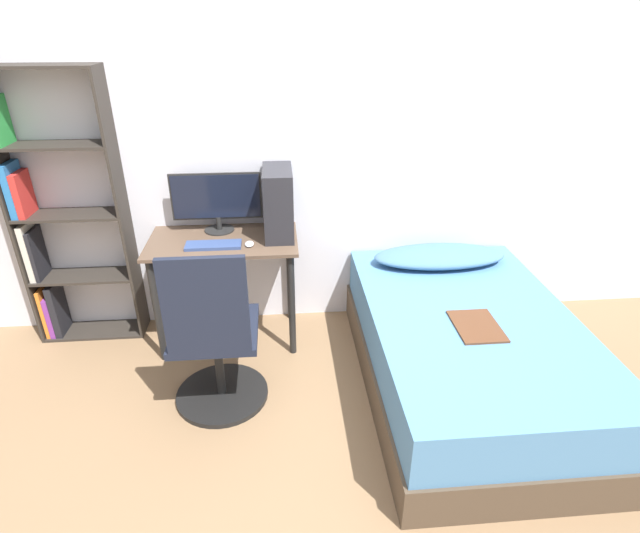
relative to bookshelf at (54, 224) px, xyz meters
The scene contains 12 objects.
ground_plane 2.22m from the bookshelf, 38.84° to the right, with size 14.00×14.00×0.00m, color #846647.
wall_back 1.66m from the bookshelf, ahead, with size 8.00×0.05×2.50m.
desk 1.11m from the bookshelf, ahead, with size 0.95×0.53×0.75m.
bookshelf is the anchor object (origin of this frame).
office_chair 1.42m from the bookshelf, 37.88° to the right, with size 0.54×0.54×1.02m.
bed 2.70m from the bookshelf, 17.58° to the right, with size 1.18×1.82×0.51m.
pillow 2.53m from the bookshelf, ahead, with size 0.89×0.36×0.11m.
magazine 2.67m from the bookshelf, 20.27° to the right, with size 0.24×0.32×0.01m.
monitor 1.05m from the bookshelf, ahead, with size 0.58×0.20×0.39m.
keyboard 1.06m from the bookshelf, 13.86° to the right, with size 0.34×0.12×0.02m.
pc_tower 1.45m from the bookshelf, ahead, with size 0.18×0.38×0.43m.
mouse 1.28m from the bookshelf, 11.49° to the right, with size 0.06×0.09×0.02m.
Camera 1 is at (-0.15, -1.82, 2.04)m, focal length 28.00 mm.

